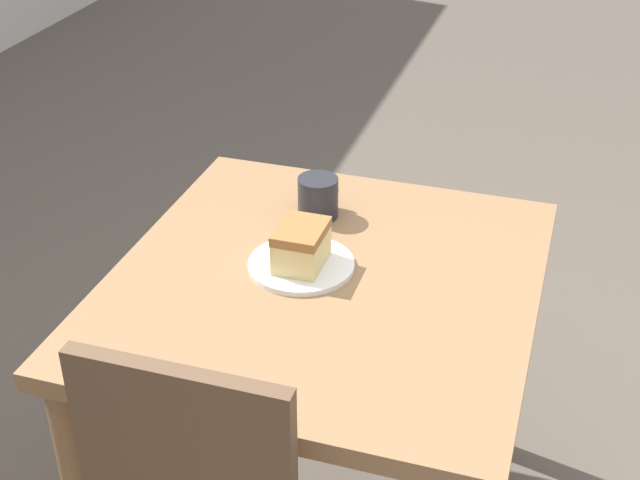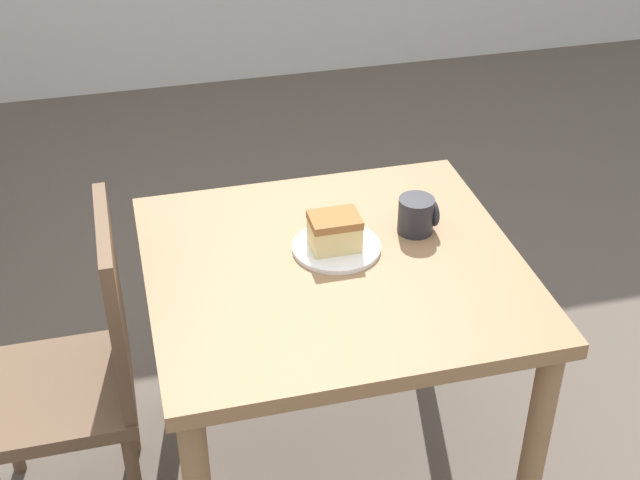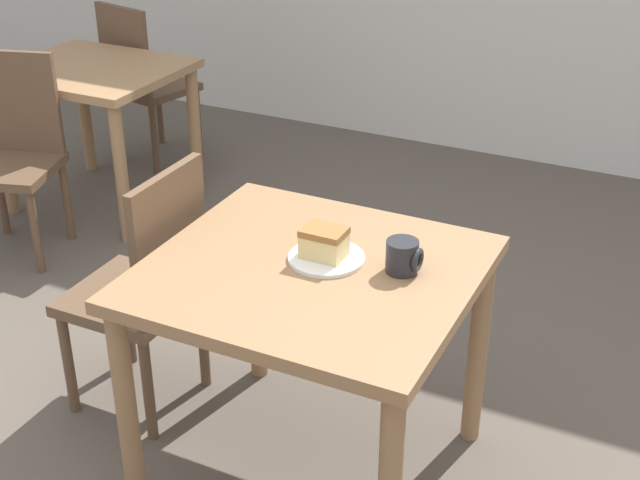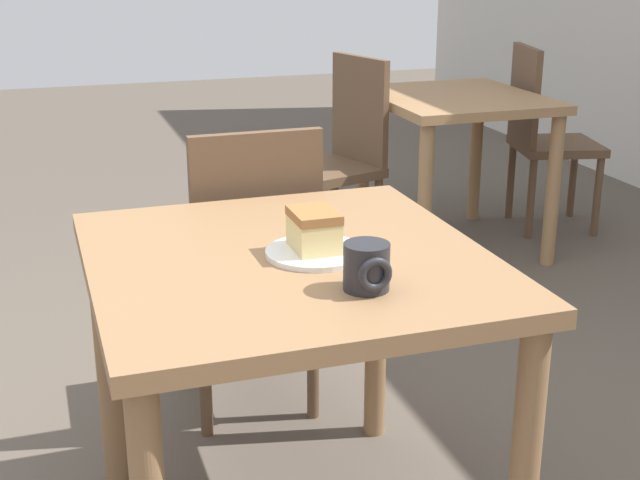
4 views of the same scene
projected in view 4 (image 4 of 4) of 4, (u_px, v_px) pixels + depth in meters
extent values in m
cube|color=olive|center=(288.00, 264.00, 1.90)|extent=(0.89, 0.84, 0.04)
cylinder|color=olive|center=(107.00, 361.00, 2.27)|extent=(0.06, 0.06, 0.69)
cylinder|color=olive|center=(376.00, 324.00, 2.49)|extent=(0.06, 0.06, 0.69)
cylinder|color=olive|center=(524.00, 480.00, 1.78)|extent=(0.06, 0.06, 0.69)
cube|color=#9E754C|center=(457.00, 99.00, 3.92)|extent=(0.80, 0.70, 0.04)
cylinder|color=#9E754C|center=(363.00, 164.00, 4.26)|extent=(0.06, 0.06, 0.66)
cylinder|color=#9E754C|center=(425.00, 204.00, 3.63)|extent=(0.06, 0.06, 0.66)
cylinder|color=#9E754C|center=(476.00, 155.00, 4.44)|extent=(0.06, 0.06, 0.66)
cylinder|color=#9E754C|center=(553.00, 191.00, 3.81)|extent=(0.06, 0.06, 0.66)
cube|color=brown|center=(244.00, 278.00, 2.65)|extent=(0.38, 0.38, 0.04)
cylinder|color=brown|center=(283.00, 316.00, 2.91)|extent=(0.04, 0.04, 0.39)
cylinder|color=brown|center=(184.00, 329.00, 2.81)|extent=(0.04, 0.04, 0.39)
cylinder|color=brown|center=(313.00, 358.00, 2.62)|extent=(0.04, 0.04, 0.39)
cylinder|color=brown|center=(205.00, 374.00, 2.52)|extent=(0.04, 0.04, 0.39)
cube|color=brown|center=(258.00, 215.00, 2.41)|extent=(0.03, 0.36, 0.46)
cube|color=brown|center=(326.00, 171.00, 3.84)|extent=(0.48, 0.48, 0.04)
cylinder|color=brown|center=(276.00, 215.00, 3.95)|extent=(0.04, 0.04, 0.39)
cylinder|color=brown|center=(317.00, 234.00, 3.70)|extent=(0.04, 0.04, 0.39)
cylinder|color=brown|center=(335.00, 203.00, 4.12)|extent=(0.04, 0.04, 0.39)
cylinder|color=brown|center=(378.00, 220.00, 3.87)|extent=(0.04, 0.04, 0.39)
cube|color=brown|center=(360.00, 109.00, 3.86)|extent=(0.36, 0.13, 0.46)
cube|color=brown|center=(556.00, 146.00, 4.29)|extent=(0.46, 0.46, 0.04)
cylinder|color=brown|center=(597.00, 197.00, 4.22)|extent=(0.04, 0.04, 0.39)
cylinder|color=brown|center=(573.00, 179.00, 4.52)|extent=(0.04, 0.04, 0.39)
cylinder|color=brown|center=(531.00, 199.00, 4.19)|extent=(0.04, 0.04, 0.39)
cylinder|color=brown|center=(511.00, 181.00, 4.50)|extent=(0.04, 0.04, 0.39)
cube|color=brown|center=(525.00, 95.00, 4.19)|extent=(0.36, 0.11, 0.46)
cylinder|color=white|center=(316.00, 252.00, 1.89)|extent=(0.22, 0.22, 0.01)
cube|color=#E0C67F|center=(314.00, 234.00, 1.88)|extent=(0.12, 0.09, 0.07)
cube|color=#936033|center=(314.00, 215.00, 1.87)|extent=(0.12, 0.09, 0.02)
cylinder|color=#232328|center=(366.00, 267.00, 1.70)|extent=(0.09, 0.09, 0.09)
torus|color=#232328|center=(375.00, 275.00, 1.66)|extent=(0.02, 0.07, 0.07)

